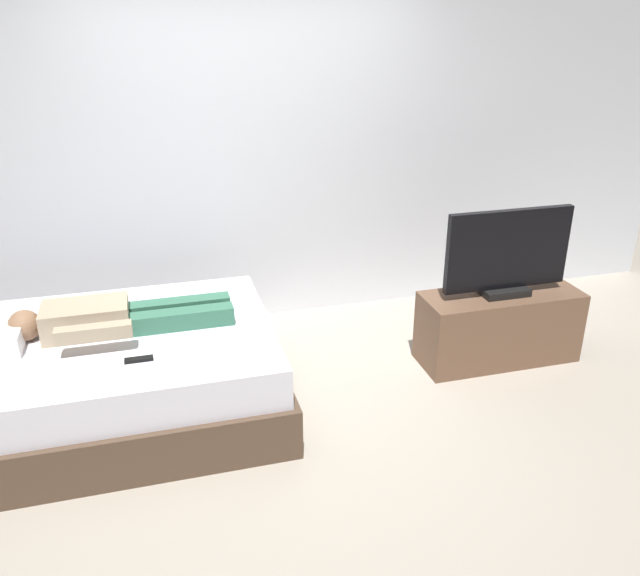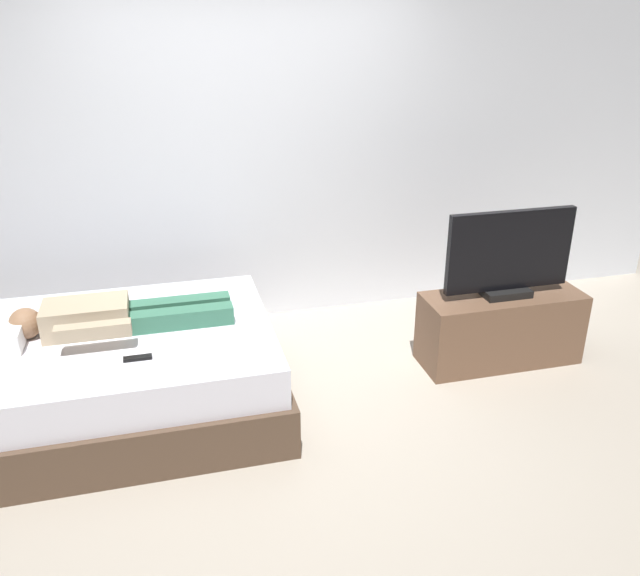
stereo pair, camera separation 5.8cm
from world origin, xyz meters
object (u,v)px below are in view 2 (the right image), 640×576
(person, at_px, (110,317))
(tv, at_px, (509,255))
(tv_stand, at_px, (500,328))
(bed, at_px, (112,375))
(remote, at_px, (138,358))

(person, bearing_deg, tv, -1.12)
(person, distance_m, tv_stand, 2.57)
(person, xyz_separation_m, tv, (2.54, -0.05, 0.16))
(bed, bearing_deg, person, 58.99)
(bed, relative_size, tv, 2.25)
(bed, distance_m, remote, 0.49)
(tv_stand, bearing_deg, bed, 179.96)
(tv, bearing_deg, person, 178.88)
(bed, height_order, tv, tv)
(bed, height_order, person, person)
(bed, relative_size, tv_stand, 1.80)
(person, xyz_separation_m, tv_stand, (2.54, -0.05, -0.37))
(bed, distance_m, tv_stand, 2.57)
(remote, xyz_separation_m, tv, (2.39, 0.36, 0.24))
(person, bearing_deg, tv_stand, -1.12)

